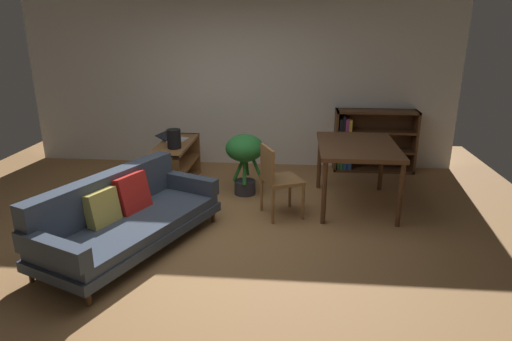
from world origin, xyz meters
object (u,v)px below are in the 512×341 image
Objects in this scene: dining_chair_near at (277,177)px; open_laptop at (174,139)px; dining_table at (357,151)px; desk_speaker at (174,139)px; bookshelf at (369,140)px; media_console at (176,165)px; potted_floor_plant at (245,154)px; fabric_couch at (125,216)px.

open_laptop is at bearing 144.41° from dining_chair_near.
dining_table is 1.48× the size of dining_chair_near.
dining_chair_near is (1.40, -0.68, -0.26)m from desk_speaker.
dining_chair_near is at bearing -125.30° from bookshelf.
media_console is at bearing -160.32° from bookshelf.
media_console is 1.07m from potted_floor_plant.
potted_floor_plant is (1.01, -0.22, 0.25)m from media_console.
dining_table is 1.03× the size of bookshelf.
dining_table is at bearing 23.25° from dining_chair_near.
fabric_couch is at bearing -135.49° from bookshelf.
media_console is 0.51m from desk_speaker.
desk_speaker reaches higher than open_laptop.
bookshelf is at bearing 75.55° from dining_table.
desk_speaker reaches higher than potted_floor_plant.
dining_chair_near is (1.52, 0.91, 0.16)m from fabric_couch.
potted_floor_plant is (1.07, -0.40, -0.09)m from open_laptop.
media_console is at bearing -71.19° from open_laptop.
dining_chair_near reaches higher than dining_table.
fabric_couch reaches higher than open_laptop.
potted_floor_plant is 0.66× the size of bookshelf.
bookshelf is at bearing 24.34° from desk_speaker.
open_laptop is 0.51× the size of dining_chair_near.
bookshelf reaches higher than potted_floor_plant.
dining_chair_near is (0.46, -0.69, -0.06)m from potted_floor_plant.
bookshelf is at bearing 54.70° from dining_chair_near.
fabric_couch is 1.93m from potted_floor_plant.
bookshelf reaches higher than dining_table.
potted_floor_plant is at bearing 123.33° from dining_chair_near.
bookshelf is (1.82, 1.24, -0.09)m from potted_floor_plant.
desk_speaker is (0.12, -0.42, 0.11)m from open_laptop.
dining_chair_near is at bearing 30.80° from fabric_couch.
open_laptop is (-0.06, 0.18, 0.34)m from media_console.
desk_speaker is 1.58m from dining_chair_near.
bookshelf is at bearing 16.13° from open_laptop.
dining_table is at bearing -15.04° from open_laptop.
fabric_couch is 2.02m from open_laptop.
open_laptop reaches higher than media_console.
fabric_couch is at bearing -149.20° from dining_chair_near.
desk_speaker is 0.31× the size of potted_floor_plant.
media_console is at bearing 148.00° from dining_chair_near.
desk_speaker is at bearing 85.86° from fabric_couch.
dining_chair_near is at bearing -56.67° from potted_floor_plant.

